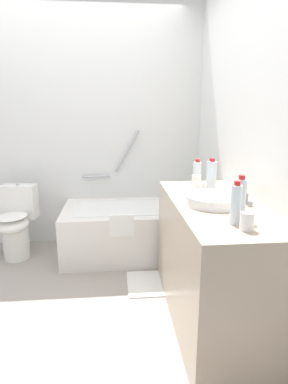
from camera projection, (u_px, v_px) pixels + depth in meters
name	position (u px, v px, depth m)	size (l,w,h in m)	color
ground_plane	(51.00, 303.00, 2.43)	(3.93, 3.93, 0.00)	#9E9389
wall_back_tiled	(66.00, 127.00, 3.38)	(3.33, 0.10, 2.59)	silver
wall_right_mirror	(253.00, 133.00, 2.25)	(0.10, 2.91, 2.59)	silver
bathtub	(134.00, 228.00, 3.25)	(1.44, 0.80, 1.26)	silver
toilet	(16.00, 223.00, 3.15)	(0.37, 0.51, 0.73)	white
vanity_counter	(213.00, 262.00, 2.16)	(0.57, 1.35, 0.86)	tan
sink_basin	(213.00, 200.00, 2.00)	(0.36, 0.36, 0.06)	white
sink_faucet	(245.00, 199.00, 2.02)	(0.10, 0.15, 0.08)	#A2A2A7
water_bottle_0	(211.00, 176.00, 2.29)	(0.07, 0.07, 0.25)	silver
water_bottle_1	(236.00, 204.00, 1.63)	(0.06, 0.06, 0.23)	silver
water_bottle_2	(197.00, 173.00, 2.55)	(0.07, 0.07, 0.21)	silver
water_bottle_3	(240.00, 199.00, 1.69)	(0.06, 0.06, 0.25)	silver
drinking_glass_0	(196.00, 182.00, 2.44)	(0.07, 0.07, 0.10)	white
drinking_glass_1	(247.00, 221.00, 1.55)	(0.07, 0.07, 0.09)	white
drinking_glass_2	(199.00, 188.00, 2.29)	(0.07, 0.07, 0.08)	white
bath_mat	(157.00, 283.00, 2.71)	(0.52, 0.42, 0.01)	white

